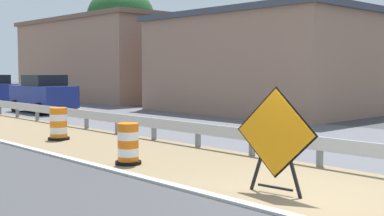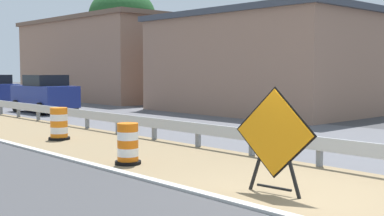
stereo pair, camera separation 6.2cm
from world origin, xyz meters
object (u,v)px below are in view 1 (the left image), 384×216
(warning_sign_diamond, at_px, (275,137))
(traffic_barrel_nearest, at_px, (128,146))
(traffic_barrel_close, at_px, (59,125))
(utility_pole_near, at_px, (283,38))
(car_lead_near_lane, at_px, (43,94))

(warning_sign_diamond, xyz_separation_m, traffic_barrel_nearest, (-0.25, 4.18, -0.61))
(traffic_barrel_close, height_order, utility_pole_near, utility_pole_near)
(traffic_barrel_close, xyz_separation_m, utility_pole_near, (11.03, -0.60, 3.22))
(traffic_barrel_nearest, relative_size, utility_pole_near, 0.14)
(warning_sign_diamond, bearing_deg, traffic_barrel_close, -99.90)
(traffic_barrel_close, distance_m, car_lead_near_lane, 10.64)
(car_lead_near_lane, distance_m, utility_pole_near, 12.56)
(warning_sign_diamond, relative_size, traffic_barrel_nearest, 2.00)
(warning_sign_diamond, bearing_deg, utility_pole_near, -149.96)
(traffic_barrel_close, height_order, car_lead_near_lane, car_lead_near_lane)
(warning_sign_diamond, height_order, traffic_barrel_nearest, warning_sign_diamond)
(car_lead_near_lane, height_order, utility_pole_near, utility_pole_near)
(traffic_barrel_nearest, bearing_deg, car_lead_near_lane, 70.53)
(warning_sign_diamond, distance_m, traffic_barrel_nearest, 4.23)
(warning_sign_diamond, distance_m, car_lead_near_lane, 19.46)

